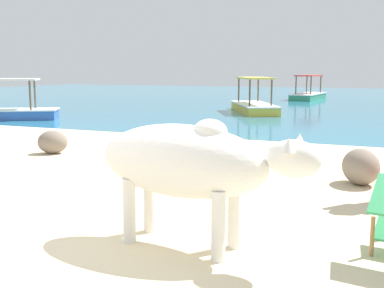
# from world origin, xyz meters

# --- Properties ---
(sand_beach) EXTENTS (18.00, 14.00, 0.04)m
(sand_beach) POSITION_xyz_m (0.00, 0.00, 0.02)
(sand_beach) COLOR beige
(sand_beach) RESTS_ON ground
(water_surface) EXTENTS (60.00, 36.00, 0.03)m
(water_surface) POSITION_xyz_m (0.00, 22.00, 0.00)
(water_surface) COLOR teal
(water_surface) RESTS_ON ground
(cow) EXTENTS (2.02, 0.75, 1.13)m
(cow) POSITION_xyz_m (1.29, 0.67, 0.79)
(cow) COLOR silver
(cow) RESTS_ON sand_beach
(shore_rock_large) EXTENTS (0.68, 0.75, 0.49)m
(shore_rock_large) POSITION_xyz_m (2.57, 3.62, 0.28)
(shore_rock_large) COLOR gray
(shore_rock_large) RESTS_ON sand_beach
(shore_rock_medium) EXTENTS (0.67, 0.61, 0.43)m
(shore_rock_medium) POSITION_xyz_m (-2.81, 3.95, 0.25)
(shore_rock_medium) COLOR gray
(shore_rock_medium) RESTS_ON sand_beach
(boat_green) EXTENTS (1.50, 3.77, 1.29)m
(boat_green) POSITION_xyz_m (-1.07, 22.63, 0.29)
(boat_green) COLOR #338E66
(boat_green) RESTS_ON water_surface
(boat_yellow) EXTENTS (2.70, 3.80, 1.29)m
(boat_yellow) POSITION_xyz_m (-1.73, 14.03, 0.29)
(boat_yellow) COLOR gold
(boat_yellow) RESTS_ON water_surface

